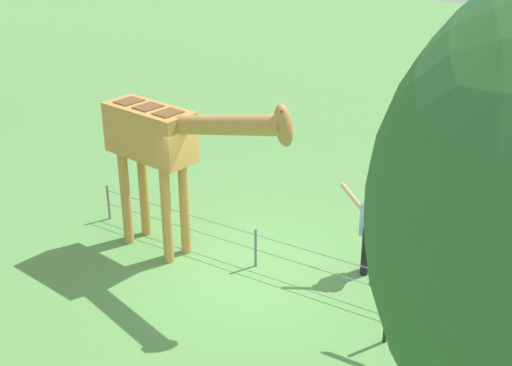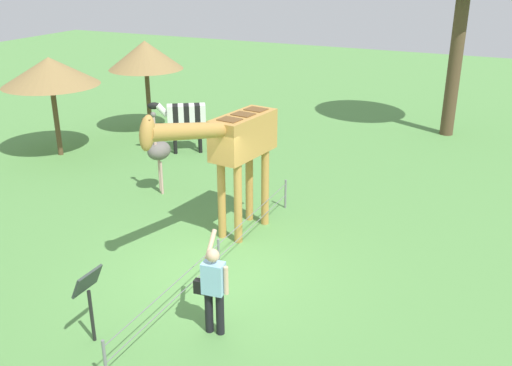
% 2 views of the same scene
% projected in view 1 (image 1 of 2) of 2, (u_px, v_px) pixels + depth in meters
% --- Properties ---
extents(ground_plane, '(60.00, 60.00, 0.00)m').
position_uv_depth(ground_plane, '(252.00, 269.00, 12.05)').
color(ground_plane, '#568E47').
extents(giraffe, '(4.02, 1.04, 3.43)m').
position_uv_depth(giraffe, '(164.00, 142.00, 11.66)').
color(giraffe, '#BC8942').
rests_on(giraffe, ground_plane).
extents(visitor, '(0.64, 0.58, 1.70)m').
position_uv_depth(visitor, '(368.00, 226.00, 11.60)').
color(visitor, black).
rests_on(visitor, ground_plane).
extents(info_sign, '(0.56, 0.21, 1.32)m').
position_uv_depth(info_sign, '(389.00, 288.00, 9.76)').
color(info_sign, black).
rests_on(info_sign, ground_plane).
extents(wire_fence, '(7.05, 0.05, 0.75)m').
position_uv_depth(wire_fence, '(256.00, 246.00, 11.97)').
color(wire_fence, slate).
rests_on(wire_fence, ground_plane).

